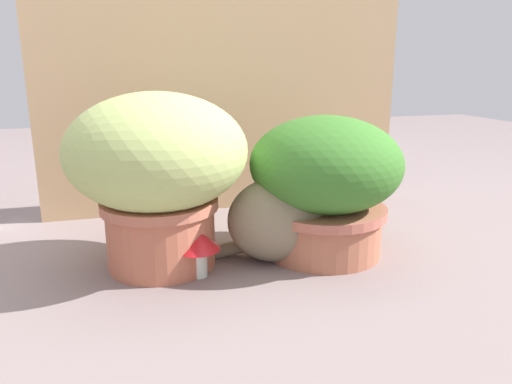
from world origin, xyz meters
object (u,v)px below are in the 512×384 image
object	(u,v)px
leafy_planter	(325,181)
mushroom_ornament_red	(198,243)
grass_planter	(158,168)
cat	(285,215)

from	to	relation	value
leafy_planter	mushroom_ornament_red	bearing A→B (deg)	-169.96
grass_planter	cat	world-z (taller)	grass_planter
grass_planter	leafy_planter	bearing A→B (deg)	-4.23
cat	mushroom_ornament_red	world-z (taller)	cat
leafy_planter	mushroom_ornament_red	world-z (taller)	leafy_planter
leafy_planter	cat	distance (m)	0.14
grass_planter	mushroom_ornament_red	bearing A→B (deg)	-50.45
cat	mushroom_ornament_red	xyz separation A→B (m)	(-0.23, -0.04, -0.04)
leafy_planter	cat	xyz separation A→B (m)	(-0.12, -0.02, -0.07)
leafy_planter	mushroom_ornament_red	size ratio (longest dim) A/B	3.33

